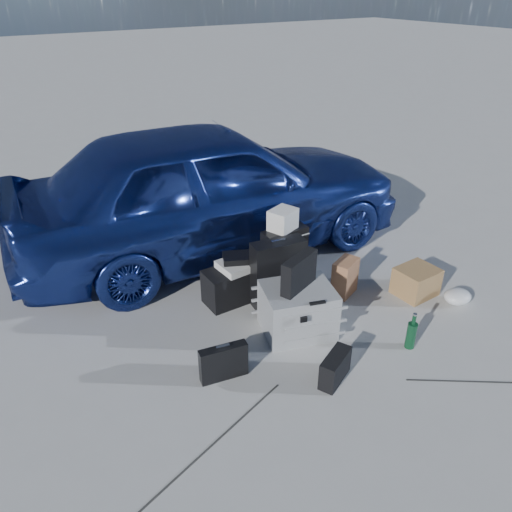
{
  "coord_description": "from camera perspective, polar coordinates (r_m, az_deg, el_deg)",
  "views": [
    {
      "loc": [
        -2.41,
        -2.62,
        2.83
      ],
      "look_at": [
        -0.17,
        0.85,
        0.52
      ],
      "focal_mm": 35.0,
      "sensor_mm": 36.0,
      "label": 1
    }
  ],
  "objects": [
    {
      "name": "flat_box_white",
      "position": [
        4.86,
        -1.81,
        -0.96
      ],
      "size": [
        0.43,
        0.33,
        0.07
      ],
      "primitive_type": "cube",
      "rotation": [
        0.0,
        0.0,
        0.06
      ],
      "color": "silver",
      "rests_on": "duffel_bag"
    },
    {
      "name": "green_bottle",
      "position": [
        4.55,
        17.39,
        -8.21
      ],
      "size": [
        0.1,
        0.1,
        0.34
      ],
      "primitive_type": "cylinder",
      "rotation": [
        0.0,
        0.0,
        0.17
      ],
      "color": "#0B331B",
      "rests_on": "ground"
    },
    {
      "name": "white_carton",
      "position": [
        5.06,
        3.08,
        4.19
      ],
      "size": [
        0.33,
        0.29,
        0.22
      ],
      "primitive_type": "cube",
      "rotation": [
        0.0,
        0.0,
        0.35
      ],
      "color": "silver",
      "rests_on": "suitcase_right"
    },
    {
      "name": "briefcase",
      "position": [
        4.07,
        -3.72,
        -12.05
      ],
      "size": [
        0.4,
        0.16,
        0.3
      ],
      "primitive_type": "cube",
      "rotation": [
        0.0,
        0.0,
        -0.18
      ],
      "color": "black",
      "rests_on": "ground"
    },
    {
      "name": "duffel_bag",
      "position": [
        4.97,
        -1.93,
        -3.06
      ],
      "size": [
        0.71,
        0.3,
        0.35
      ],
      "primitive_type": "cube",
      "rotation": [
        0.0,
        0.0,
        -0.0
      ],
      "color": "black",
      "rests_on": "ground"
    },
    {
      "name": "suitcase_left",
      "position": [
        4.83,
        2.51,
        -1.93
      ],
      "size": [
        0.54,
        0.27,
        0.68
      ],
      "primitive_type": "cube",
      "rotation": [
        0.0,
        0.0,
        -0.16
      ],
      "color": "black",
      "rests_on": "ground"
    },
    {
      "name": "plastic_bag",
      "position": [
        5.33,
        22.04,
        -4.32
      ],
      "size": [
        0.31,
        0.28,
        0.15
      ],
      "primitive_type": "ellipsoid",
      "rotation": [
        0.0,
        0.0,
        -0.2
      ],
      "color": "silver",
      "rests_on": "ground"
    },
    {
      "name": "laptop_bag",
      "position": [
        4.33,
        4.94,
        -1.89
      ],
      "size": [
        0.43,
        0.24,
        0.31
      ],
      "primitive_type": "cube",
      "rotation": [
        0.0,
        0.0,
        0.36
      ],
      "color": "black",
      "rests_on": "pelican_case"
    },
    {
      "name": "pelican_case",
      "position": [
        4.52,
        4.77,
        -6.16
      ],
      "size": [
        0.74,
        0.66,
        0.45
      ],
      "primitive_type": "cube",
      "rotation": [
        0.0,
        0.0,
        -0.3
      ],
      "color": "gray",
      "rests_on": "ground"
    },
    {
      "name": "cardboard_box",
      "position": [
        5.31,
        17.82,
        -2.79
      ],
      "size": [
        0.4,
        0.35,
        0.29
      ],
      "primitive_type": "cube",
      "rotation": [
        0.0,
        0.0,
        0.03
      ],
      "color": "olive",
      "rests_on": "ground"
    },
    {
      "name": "flat_box_black",
      "position": [
        4.84,
        -2.06,
        -0.22
      ],
      "size": [
        0.35,
        0.31,
        0.06
      ],
      "primitive_type": "cube",
      "rotation": [
        0.0,
        0.0,
        -0.44
      ],
      "color": "black",
      "rests_on": "flat_box_white"
    },
    {
      "name": "ground",
      "position": [
        4.55,
        7.76,
        -9.62
      ],
      "size": [
        60.0,
        60.0,
        0.0
      ],
      "primitive_type": "plane",
      "color": "#A5A5A1",
      "rests_on": "ground"
    },
    {
      "name": "car",
      "position": [
        5.7,
        -5.21,
        7.75
      ],
      "size": [
        4.6,
        2.21,
        1.52
      ],
      "primitive_type": "imported",
      "rotation": [
        0.0,
        0.0,
        1.47
      ],
      "color": "#243B96",
      "rests_on": "ground"
    },
    {
      "name": "messenger_bag",
      "position": [
        4.11,
        9.03,
        -12.5
      ],
      "size": [
        0.37,
        0.27,
        0.24
      ],
      "primitive_type": "cube",
      "rotation": [
        0.0,
        0.0,
        0.44
      ],
      "color": "black",
      "rests_on": "ground"
    },
    {
      "name": "suitcase_right",
      "position": [
        5.24,
        3.24,
        0.18
      ],
      "size": [
        0.49,
        0.18,
        0.59
      ],
      "primitive_type": "cube",
      "rotation": [
        0.0,
        0.0,
        -0.01
      ],
      "color": "black",
      "rests_on": "ground"
    },
    {
      "name": "kraft_bag",
      "position": [
        5.12,
        10.12,
        -2.4
      ],
      "size": [
        0.33,
        0.27,
        0.38
      ],
      "primitive_type": "cube",
      "rotation": [
        0.0,
        0.0,
        0.39
      ],
      "color": "#976441",
      "rests_on": "ground"
    }
  ]
}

